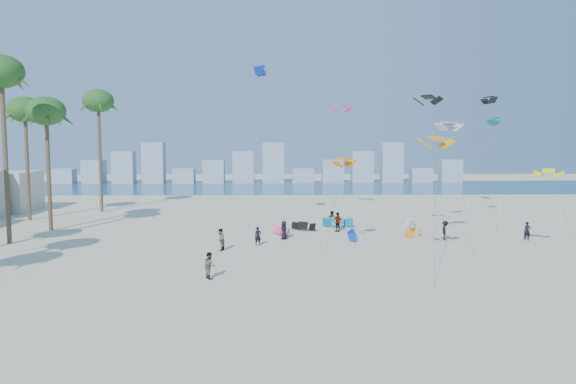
{
  "coord_description": "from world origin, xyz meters",
  "views": [
    {
      "loc": [
        1.94,
        -31.86,
        9.17
      ],
      "look_at": [
        3.0,
        16.0,
        4.5
      ],
      "focal_mm": 34.1,
      "sensor_mm": 36.0,
      "label": 1
    }
  ],
  "objects": [
    {
      "name": "flying_kites",
      "position": [
        14.78,
        23.08,
        12.16
      ],
      "size": [
        29.01,
        35.35,
        17.09
      ],
      "color": "orange",
      "rests_on": "ground"
    },
    {
      "name": "kitesurfers_far",
      "position": [
        8.52,
        18.4,
        0.88
      ],
      "size": [
        28.08,
        14.39,
        1.93
      ],
      "color": "black",
      "rests_on": "ground"
    },
    {
      "name": "distant_skyline",
      "position": [
        -1.19,
        82.0,
        3.09
      ],
      "size": [
        85.0,
        3.0,
        8.4
      ],
      "color": "#9EADBF",
      "rests_on": "ground"
    },
    {
      "name": "kitesurfer_near",
      "position": [
        0.38,
        14.68,
        0.81
      ],
      "size": [
        0.68,
        0.54,
        1.62
      ],
      "primitive_type": "imported",
      "rotation": [
        0.0,
        0.0,
        0.28
      ],
      "color": "black",
      "rests_on": "ground"
    },
    {
      "name": "ground",
      "position": [
        0.0,
        0.0,
        0.0
      ],
      "size": [
        220.0,
        220.0,
        0.0
      ],
      "primitive_type": "plane",
      "color": "beige",
      "rests_on": "ground"
    },
    {
      "name": "grounded_kites",
      "position": [
        9.59,
        21.5,
        0.45
      ],
      "size": [
        15.47,
        10.77,
        1.01
      ],
      "color": "#FF3892",
      "rests_on": "ground"
    },
    {
      "name": "ocean",
      "position": [
        0.0,
        72.0,
        0.01
      ],
      "size": [
        220.0,
        220.0,
        0.0
      ],
      "primitive_type": "plane",
      "color": "navy",
      "rests_on": "ground"
    },
    {
      "name": "kitesurfer_mid",
      "position": [
        -2.45,
        3.52,
        0.88
      ],
      "size": [
        1.02,
        1.08,
        1.77
      ],
      "primitive_type": "imported",
      "rotation": [
        0.0,
        0.0,
        2.12
      ],
      "color": "gray",
      "rests_on": "ground"
    }
  ]
}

